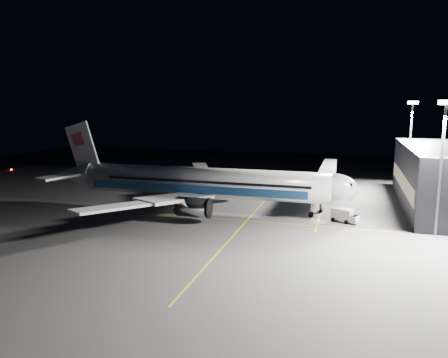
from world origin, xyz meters
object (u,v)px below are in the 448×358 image
object	(u,v)px
floodlight_mast_north	(410,137)
floodlight_mast_south	(442,156)
service_truck	(345,215)
safety_cone_a	(196,202)
baggage_tug	(196,195)
airliner	(198,182)
safety_cone_c	(235,205)
safety_cone_b	(246,198)
jet_bridge	(326,176)

from	to	relation	value
floodlight_mast_north	floodlight_mast_south	distance (m)	38.00
floodlight_mast_north	service_truck	distance (m)	38.44
floodlight_mast_south	safety_cone_a	xyz separation A→B (m)	(-42.94, 10.01, -12.04)
service_truck	baggage_tug	xyz separation A→B (m)	(-30.71, 10.17, -0.34)
floodlight_mast_south	service_truck	size ratio (longest dim) A/B	4.23
floodlight_mast_north	safety_cone_a	world-z (taller)	floodlight_mast_north
airliner	floodlight_mast_north	distance (m)	52.56
floodlight_mast_north	baggage_tug	bearing A→B (deg)	-151.60
baggage_tug	safety_cone_c	distance (m)	10.49
airliner	safety_cone_c	xyz separation A→B (m)	(6.38, 4.00, -4.90)
safety_cone_a	safety_cone_b	size ratio (longest dim) A/B	1.27
floodlight_mast_south	safety_cone_c	size ratio (longest dim) A/B	39.74
floodlight_mast_south	airliner	bearing A→B (deg)	171.67
floodlight_mast_north	floodlight_mast_south	bearing A→B (deg)	-90.00
safety_cone_a	safety_cone_c	xyz separation A→B (m)	(8.25, 0.00, -0.07)
floodlight_mast_north	safety_cone_c	size ratio (longest dim) A/B	39.74
service_truck	safety_cone_a	size ratio (longest dim) A/B	7.50
airliner	safety_cone_a	bearing A→B (deg)	115.03
airliner	safety_cone_b	bearing A→B (deg)	56.22
baggage_tug	safety_cone_c	world-z (taller)	baggage_tug
floodlight_mast_north	service_truck	xyz separation A→B (m)	(-13.66, -34.17, -11.12)
jet_bridge	floodlight_mast_south	xyz separation A→B (m)	(18.00, -24.07, 7.79)
service_truck	safety_cone_b	world-z (taller)	service_truck
baggage_tug	safety_cone_b	world-z (taller)	baggage_tug
baggage_tug	safety_cone_a	xyz separation A→B (m)	(1.43, -3.99, -0.59)
service_truck	safety_cone_c	size ratio (longest dim) A/B	9.40
floodlight_mast_north	baggage_tug	size ratio (longest dim) A/B	6.85
safety_cone_a	service_truck	bearing A→B (deg)	-11.92
floodlight_mast_south	safety_cone_a	distance (m)	45.71
floodlight_mast_north	service_truck	bearing A→B (deg)	-111.80
floodlight_mast_north	floodlight_mast_south	world-z (taller)	same
jet_bridge	safety_cone_b	xyz separation A→B (m)	(-16.00, -7.48, -4.32)
safety_cone_b	jet_bridge	bearing A→B (deg)	25.05
jet_bridge	baggage_tug	distance (m)	28.47
baggage_tug	safety_cone_b	size ratio (longest dim) A/B	5.86
safety_cone_a	safety_cone_c	bearing A→B (deg)	0.00
floodlight_mast_south	safety_cone_b	xyz separation A→B (m)	(-34.00, 16.59, -12.11)
jet_bridge	airliner	bearing A→B (deg)	-141.96
airliner	jet_bridge	size ratio (longest dim) A/B	1.79
jet_bridge	baggage_tug	bearing A→B (deg)	-159.12
airliner	jet_bridge	xyz separation A→B (m)	(23.08, 18.06, -0.58)
service_truck	floodlight_mast_north	bearing A→B (deg)	92.82
floodlight_mast_north	airliner	bearing A→B (deg)	-142.09
service_truck	safety_cone_b	xyz separation A→B (m)	(-20.34, 12.76, -1.00)
safety_cone_c	safety_cone_a	bearing A→B (deg)	180.00
floodlight_mast_south	baggage_tug	xyz separation A→B (m)	(-44.38, 14.01, -11.46)
floodlight_mast_north	safety_cone_b	distance (m)	41.96
service_truck	safety_cone_a	distance (m)	29.94
airliner	safety_cone_b	size ratio (longest dim) A/B	119.31
jet_bridge	safety_cone_a	distance (m)	28.95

